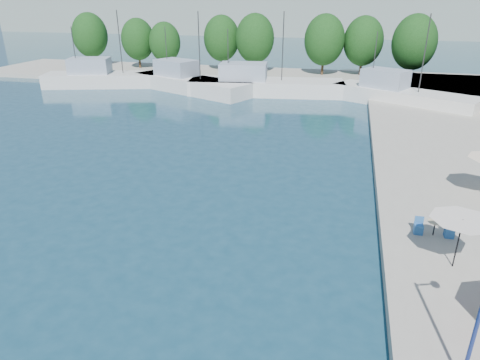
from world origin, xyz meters
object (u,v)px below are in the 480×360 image
(trawler_01, at_px, (107,78))
(trawler_04, at_px, (400,96))
(trawler_03, at_px, (262,86))
(umbrella_white, at_px, (462,225))
(trawler_02, at_px, (188,83))

(trawler_01, distance_m, trawler_04, 37.97)
(trawler_03, relative_size, trawler_04, 1.23)
(trawler_01, height_order, trawler_03, same)
(trawler_04, xyz_separation_m, umbrella_white, (-0.51, -33.59, 1.55))
(trawler_03, relative_size, umbrella_white, 7.42)
(trawler_03, xyz_separation_m, umbrella_white, (15.74, -35.78, 1.55))
(trawler_01, height_order, umbrella_white, trawler_01)
(trawler_01, relative_size, trawler_04, 1.13)
(trawler_01, relative_size, umbrella_white, 6.80)
(trawler_04, relative_size, umbrella_white, 6.02)
(trawler_01, xyz_separation_m, trawler_03, (21.66, 0.04, -0.00))
(trawler_02, bearing_deg, trawler_03, 27.87)
(trawler_04, bearing_deg, trawler_02, -154.97)
(trawler_01, bearing_deg, trawler_04, -20.67)
(trawler_02, xyz_separation_m, trawler_04, (25.92, -1.70, 0.00))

